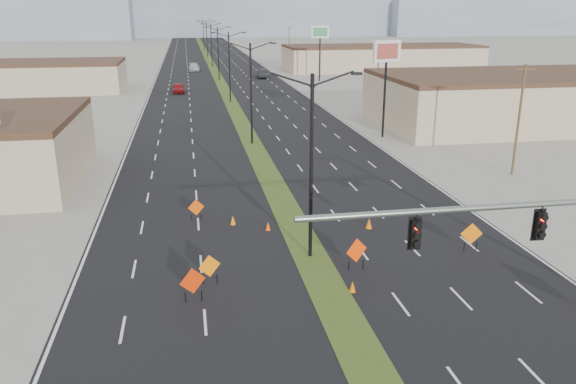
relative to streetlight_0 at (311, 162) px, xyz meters
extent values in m
cube|color=black|center=(0.00, 88.00, -5.42)|extent=(25.00, 400.00, 0.02)
cube|color=#344819|center=(0.00, 88.00, -5.42)|extent=(2.00, 400.00, 0.04)
cube|color=tan|center=(-32.00, 73.00, -3.17)|extent=(30.00, 14.00, 4.50)
cube|color=tan|center=(34.00, 33.00, -2.67)|extent=(36.00, 18.00, 5.50)
cube|color=tan|center=(38.00, 98.00, -2.92)|extent=(44.00, 16.00, 5.00)
cube|color=gray|center=(40.00, 288.00, 8.58)|extent=(220.00, 50.00, 28.00)
cube|color=gray|center=(180.00, 278.00, 3.58)|extent=(160.00, 50.00, 18.00)
cube|color=gray|center=(-30.00, 308.00, 10.58)|extent=(140.00, 50.00, 32.00)
cylinder|color=slate|center=(5.20, -10.00, 0.68)|extent=(16.00, 0.24, 0.24)
cube|color=black|center=(1.70, -10.00, -0.20)|extent=(0.50, 0.28, 1.30)
sphere|color=#FF0C05|center=(1.70, -10.16, 0.15)|extent=(0.22, 0.22, 0.22)
cube|color=black|center=(6.70, -10.00, -0.20)|extent=(0.50, 0.28, 1.30)
sphere|color=#FF0C05|center=(6.70, -10.16, 0.15)|extent=(0.22, 0.22, 0.22)
cylinder|color=black|center=(0.00, 0.00, -0.42)|extent=(0.20, 0.20, 10.00)
cube|color=black|center=(-2.30, 0.00, 4.53)|extent=(0.55, 0.24, 0.14)
cube|color=black|center=(2.30, 0.00, 4.53)|extent=(0.55, 0.24, 0.14)
cylinder|color=black|center=(0.00, 28.00, -0.42)|extent=(0.20, 0.20, 10.00)
cube|color=black|center=(-2.30, 28.00, 4.53)|extent=(0.55, 0.24, 0.14)
cube|color=black|center=(2.30, 28.00, 4.53)|extent=(0.55, 0.24, 0.14)
cylinder|color=black|center=(0.00, 56.00, -0.42)|extent=(0.20, 0.20, 10.00)
cube|color=black|center=(-2.30, 56.00, 4.53)|extent=(0.55, 0.24, 0.14)
cube|color=black|center=(2.30, 56.00, 4.53)|extent=(0.55, 0.24, 0.14)
cylinder|color=black|center=(0.00, 84.00, -0.42)|extent=(0.20, 0.20, 10.00)
cube|color=black|center=(-2.30, 84.00, 4.53)|extent=(0.55, 0.24, 0.14)
cube|color=black|center=(2.30, 84.00, 4.53)|extent=(0.55, 0.24, 0.14)
cylinder|color=black|center=(0.00, 112.00, -0.42)|extent=(0.20, 0.20, 10.00)
cube|color=black|center=(-2.30, 112.00, 4.53)|extent=(0.55, 0.24, 0.14)
cube|color=black|center=(2.30, 112.00, 4.53)|extent=(0.55, 0.24, 0.14)
cylinder|color=black|center=(0.00, 140.00, -0.42)|extent=(0.20, 0.20, 10.00)
cube|color=black|center=(-2.30, 140.00, 4.53)|extent=(0.55, 0.24, 0.14)
cube|color=black|center=(2.30, 140.00, 4.53)|extent=(0.55, 0.24, 0.14)
cylinder|color=black|center=(0.00, 168.00, -0.42)|extent=(0.20, 0.20, 10.00)
cube|color=black|center=(-2.30, 168.00, 4.53)|extent=(0.55, 0.24, 0.14)
cube|color=black|center=(2.30, 168.00, 4.53)|extent=(0.55, 0.24, 0.14)
cylinder|color=#4C3823|center=(20.00, 13.00, -0.92)|extent=(0.20, 0.20, 9.00)
cube|color=#4C3823|center=(20.00, 13.00, 3.18)|extent=(1.60, 0.10, 0.10)
cylinder|color=#4C3823|center=(20.00, 48.00, -0.92)|extent=(0.20, 0.20, 9.00)
cube|color=#4C3823|center=(20.00, 48.00, 3.18)|extent=(1.60, 0.10, 0.10)
cylinder|color=#4C3823|center=(20.00, 83.00, -0.92)|extent=(0.20, 0.20, 9.00)
cube|color=#4C3823|center=(20.00, 83.00, 3.18)|extent=(1.60, 0.10, 0.10)
cylinder|color=#4C3823|center=(20.00, 118.00, -0.92)|extent=(0.20, 0.20, 9.00)
cube|color=#4C3823|center=(20.00, 118.00, 3.18)|extent=(1.60, 0.10, 0.10)
imported|color=maroon|center=(-7.70, 67.11, -4.64)|extent=(1.96, 4.62, 1.56)
imported|color=black|center=(8.66, 85.77, -4.61)|extent=(1.97, 4.98, 1.61)
imported|color=#B8BDC2|center=(-4.54, 102.29, -4.61)|extent=(2.39, 5.60, 1.61)
cube|color=red|center=(-6.46, -4.04, -4.35)|extent=(1.20, 0.55, 1.29)
cylinder|color=black|center=(-6.83, -4.04, -5.15)|extent=(0.05, 0.05, 0.54)
cylinder|color=black|center=(-6.08, -4.04, -5.15)|extent=(0.05, 0.05, 0.54)
cube|color=orange|center=(-5.61, -2.36, -4.45)|extent=(1.09, 0.50, 1.17)
cylinder|color=black|center=(-5.95, -2.36, -5.18)|extent=(0.05, 0.05, 0.49)
cylinder|color=black|center=(-5.27, -2.36, -5.18)|extent=(0.05, 0.05, 0.49)
cube|color=#DC4804|center=(-6.08, 6.77, -4.53)|extent=(1.06, 0.25, 1.07)
cylinder|color=black|center=(-6.39, 6.77, -5.20)|extent=(0.05, 0.05, 0.44)
cylinder|color=black|center=(-5.77, 6.77, -5.20)|extent=(0.05, 0.05, 0.44)
cube|color=#FC4005|center=(2.00, -2.13, -4.30)|extent=(1.25, 0.56, 1.34)
cylinder|color=black|center=(1.61, -2.13, -5.14)|extent=(0.05, 0.05, 0.56)
cylinder|color=black|center=(2.39, -2.13, -5.14)|extent=(0.05, 0.05, 0.56)
cube|color=orange|center=(9.08, -0.90, -4.36)|extent=(1.26, 0.20, 1.27)
cylinder|color=black|center=(8.71, -0.90, -5.15)|extent=(0.05, 0.05, 0.53)
cylinder|color=black|center=(9.45, -0.90, -5.15)|extent=(0.05, 0.05, 0.53)
cone|color=#D86204|center=(1.13, -4.43, -5.14)|extent=(0.36, 0.36, 0.56)
cone|color=#FC4A05|center=(-1.76, 4.21, -5.15)|extent=(0.43, 0.43, 0.54)
cone|color=#D86104|center=(4.50, 3.41, -5.08)|extent=(0.43, 0.43, 0.68)
cone|color=orange|center=(-3.82, 5.56, -5.12)|extent=(0.42, 0.42, 0.60)
cylinder|color=black|center=(14.21, 28.74, -1.25)|extent=(0.24, 0.24, 8.35)
cube|color=white|center=(14.21, 28.74, 3.59)|extent=(3.24, 1.34, 2.20)
cube|color=#A44236|center=(14.21, 28.54, 3.59)|extent=(2.52, 0.86, 1.54)
cylinder|color=black|center=(18.89, 78.75, -1.18)|extent=(0.24, 0.24, 8.47)
cube|color=white|center=(18.89, 78.75, 3.72)|extent=(3.36, 0.69, 2.23)
cube|color=#388C52|center=(18.89, 78.55, 3.72)|extent=(2.67, 0.32, 1.56)
camera|label=1|loc=(-6.20, -27.88, 7.59)|focal=35.00mm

